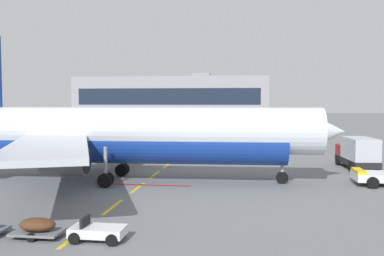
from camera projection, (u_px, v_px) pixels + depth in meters
ground at (368, 160)px, 50.10m from camera, size 400.00×400.00×0.00m
apron_paint_markings at (173, 160)px, 49.57m from camera, size 8.00×94.03×0.01m
airliner_foreground at (131, 134)px, 36.59m from camera, size 34.76×34.60×12.20m
catering_truck at (357, 152)px, 43.43m from camera, size 3.13×7.18×3.14m
baggage_train at (38, 227)px, 21.57m from camera, size 8.61×1.61×1.14m
terminal_satellite at (174, 99)px, 157.73m from camera, size 66.05×27.33×16.47m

